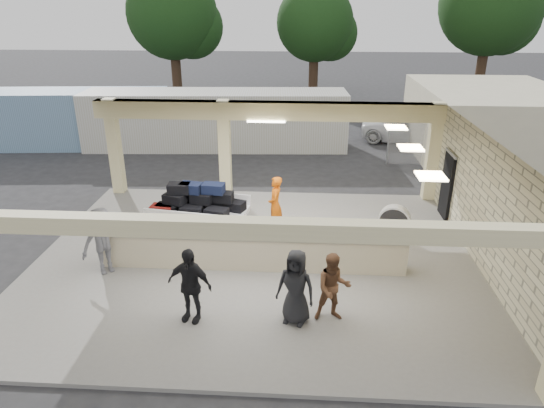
# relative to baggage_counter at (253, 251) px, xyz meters

# --- Properties ---
(ground) EXTENTS (120.00, 120.00, 0.00)m
(ground) POSITION_rel_baggage_counter_xyz_m (0.00, 0.50, -0.59)
(ground) COLOR #252527
(ground) RESTS_ON ground
(pavilion) EXTENTS (12.01, 10.00, 3.55)m
(pavilion) POSITION_rel_baggage_counter_xyz_m (0.21, 1.16, 0.76)
(pavilion) COLOR slate
(pavilion) RESTS_ON ground
(baggage_counter) EXTENTS (8.20, 0.58, 0.98)m
(baggage_counter) POSITION_rel_baggage_counter_xyz_m (0.00, 0.00, 0.00)
(baggage_counter) COLOR #C3B491
(baggage_counter) RESTS_ON pavilion
(luggage_cart) EXTENTS (2.99, 2.12, 1.61)m
(luggage_cart) POSITION_rel_baggage_counter_xyz_m (-1.84, 1.96, 0.42)
(luggage_cart) COLOR white
(luggage_cart) RESTS_ON pavilion
(drum_fan) EXTENTS (1.00, 0.58, 1.05)m
(drum_fan) POSITION_rel_baggage_counter_xyz_m (4.02, 1.95, 0.08)
(drum_fan) COLOR white
(drum_fan) RESTS_ON pavilion
(baggage_handler) EXTENTS (0.36, 0.65, 1.77)m
(baggage_handler) POSITION_rel_baggage_counter_xyz_m (0.47, 2.22, 0.40)
(baggage_handler) COLOR #DE5C0B
(baggage_handler) RESTS_ON pavilion
(passenger_a) EXTENTS (0.82, 0.43, 1.61)m
(passenger_a) POSITION_rel_baggage_counter_xyz_m (1.99, -2.16, 0.32)
(passenger_a) COLOR brown
(passenger_a) RESTS_ON pavilion
(passenger_b) EXTENTS (1.09, 0.61, 1.76)m
(passenger_b) POSITION_rel_baggage_counter_xyz_m (-1.14, -2.36, 0.39)
(passenger_b) COLOR black
(passenger_b) RESTS_ON pavilion
(passenger_c) EXTENTS (1.15, 1.08, 1.81)m
(passenger_c) POSITION_rel_baggage_counter_xyz_m (-3.79, -0.50, 0.42)
(passenger_c) COLOR #525258
(passenger_c) RESTS_ON pavilion
(passenger_d) EXTENTS (0.92, 0.60, 1.74)m
(passenger_d) POSITION_rel_baggage_counter_xyz_m (1.17, -2.29, 0.38)
(passenger_d) COLOR black
(passenger_d) RESTS_ON pavilion
(car_white_a) EXTENTS (5.15, 3.56, 1.34)m
(car_white_a) POSITION_rel_baggage_counter_xyz_m (6.74, 13.12, 0.08)
(car_white_a) COLOR white
(car_white_a) RESTS_ON ground
(car_white_b) EXTENTS (4.40, 2.97, 1.30)m
(car_white_b) POSITION_rel_baggage_counter_xyz_m (12.33, 13.10, 0.06)
(car_white_b) COLOR white
(car_white_b) RESTS_ON ground
(car_dark) EXTENTS (4.51, 2.41, 1.43)m
(car_dark) POSITION_rel_baggage_counter_xyz_m (7.22, 14.75, 0.13)
(car_dark) COLOR black
(car_dark) RESTS_ON ground
(container_white) EXTENTS (12.64, 3.21, 2.71)m
(container_white) POSITION_rel_baggage_counter_xyz_m (-2.93, 11.70, 0.77)
(container_white) COLOR beige
(container_white) RESTS_ON ground
(container_blue) EXTENTS (10.58, 3.42, 2.70)m
(container_blue) POSITION_rel_baggage_counter_xyz_m (-10.66, 11.45, 0.76)
(container_blue) COLOR #7495BA
(container_blue) RESTS_ON ground
(fence) EXTENTS (12.06, 0.06, 2.03)m
(fence) POSITION_rel_baggage_counter_xyz_m (11.00, 9.50, 0.47)
(fence) COLOR gray
(fence) RESTS_ON ground
(tree_left) EXTENTS (6.60, 6.30, 9.00)m
(tree_left) POSITION_rel_baggage_counter_xyz_m (-7.68, 24.66, 5.00)
(tree_left) COLOR #382619
(tree_left) RESTS_ON ground
(tree_mid) EXTENTS (6.00, 5.60, 8.00)m
(tree_mid) POSITION_rel_baggage_counter_xyz_m (2.32, 26.66, 4.38)
(tree_mid) COLOR #382619
(tree_mid) RESTS_ON ground
(tree_right) EXTENTS (7.20, 7.00, 10.00)m
(tree_right) POSITION_rel_baggage_counter_xyz_m (14.32, 25.66, 5.63)
(tree_right) COLOR #382619
(tree_right) RESTS_ON ground
(adjacent_building) EXTENTS (6.00, 8.00, 3.20)m
(adjacent_building) POSITION_rel_baggage_counter_xyz_m (9.50, 10.50, 1.01)
(adjacent_building) COLOR beige
(adjacent_building) RESTS_ON ground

